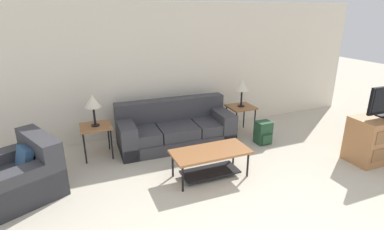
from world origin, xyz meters
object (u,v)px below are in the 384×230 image
(tv_console, at_px, (382,137))
(backpack, at_px, (263,133))
(side_table_right, at_px, (241,109))
(table_lamp_right, at_px, (242,86))
(coffee_table, at_px, (210,158))
(side_table_left, at_px, (96,129))
(table_lamp_left, at_px, (93,102))
(armchair, at_px, (22,175))
(couch, at_px, (175,129))

(tv_console, xyz_separation_m, backpack, (-1.51, 1.28, -0.17))
(side_table_right, height_order, table_lamp_right, table_lamp_right)
(coffee_table, relative_size, tv_console, 0.97)
(side_table_left, relative_size, table_lamp_left, 1.04)
(table_lamp_left, xyz_separation_m, table_lamp_right, (2.86, 0.00, 0.00))
(table_lamp_left, bearing_deg, coffee_table, -41.80)
(armchair, relative_size, table_lamp_left, 2.35)
(side_table_left, relative_size, table_lamp_right, 1.04)
(armchair, relative_size, backpack, 2.97)
(couch, height_order, side_table_left, couch)
(side_table_right, xyz_separation_m, table_lamp_right, (0.00, -0.00, 0.49))
(tv_console, height_order, backpack, tv_console)
(side_table_right, distance_m, tv_console, 2.52)
(side_table_right, height_order, backpack, side_table_right)
(table_lamp_right, bearing_deg, table_lamp_left, 180.00)
(coffee_table, distance_m, tv_console, 3.03)
(table_lamp_right, height_order, tv_console, table_lamp_right)
(side_table_left, bearing_deg, backpack, -11.98)
(coffee_table, bearing_deg, table_lamp_right, 45.51)
(table_lamp_right, relative_size, tv_console, 0.45)
(coffee_table, height_order, side_table_right, side_table_right)
(tv_console, bearing_deg, table_lamp_left, 156.97)
(armchair, distance_m, table_lamp_right, 4.08)
(couch, xyz_separation_m, backpack, (1.56, -0.63, -0.08))
(couch, relative_size, side_table_right, 3.76)
(backpack, bearing_deg, side_table_left, 168.02)
(armchair, relative_size, table_lamp_right, 2.35)
(table_lamp_left, relative_size, backpack, 1.26)
(table_lamp_left, distance_m, tv_console, 4.93)
(table_lamp_left, bearing_deg, side_table_right, 0.00)
(table_lamp_right, bearing_deg, armchair, -168.83)
(table_lamp_left, distance_m, table_lamp_right, 2.86)
(backpack, bearing_deg, table_lamp_left, 168.02)
(coffee_table, bearing_deg, side_table_right, 45.51)
(couch, bearing_deg, tv_console, -31.85)
(coffee_table, bearing_deg, armchair, 167.35)
(coffee_table, xyz_separation_m, tv_console, (2.98, -0.55, 0.06))
(table_lamp_right, xyz_separation_m, tv_console, (1.64, -1.91, -0.62))
(armchair, height_order, table_lamp_right, table_lamp_right)
(couch, bearing_deg, side_table_right, 0.29)
(side_table_left, distance_m, side_table_right, 2.86)
(couch, height_order, coffee_table, couch)
(couch, bearing_deg, side_table_left, 179.71)
(table_lamp_left, xyz_separation_m, backpack, (3.00, -0.64, -0.79))
(side_table_right, distance_m, table_lamp_left, 2.90)
(side_table_right, relative_size, backpack, 1.31)
(side_table_left, xyz_separation_m, tv_console, (4.50, -1.91, -0.13))
(coffee_table, xyz_separation_m, table_lamp_right, (1.34, 1.36, 0.68))
(armchair, bearing_deg, couch, 17.07)
(coffee_table, relative_size, backpack, 2.70)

